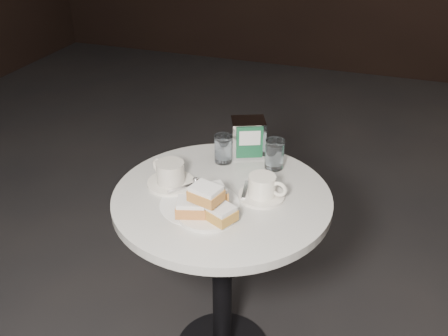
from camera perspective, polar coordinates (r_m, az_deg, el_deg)
cafe_table at (r=1.71m, az=-0.22°, el=-8.56°), size 0.70×0.70×0.74m
sugar_spill at (r=1.55m, az=-2.80°, el=-4.07°), size 0.33×0.33×0.00m
beignet_plate at (r=1.46m, az=-1.96°, el=-4.27°), size 0.20×0.18×0.11m
coffee_cup_left at (r=1.63m, az=-6.15°, el=-0.79°), size 0.21×0.21×0.08m
coffee_cup_right at (r=1.56m, az=4.41°, el=-2.31°), size 0.16×0.16×0.08m
water_glass_left at (r=1.75m, az=-0.08°, el=2.17°), size 0.08×0.08×0.10m
water_glass_right at (r=1.72m, az=5.79°, el=1.56°), size 0.08×0.08×0.11m
napkin_dispenser at (r=1.79m, az=2.77°, el=3.47°), size 0.14×0.13×0.14m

